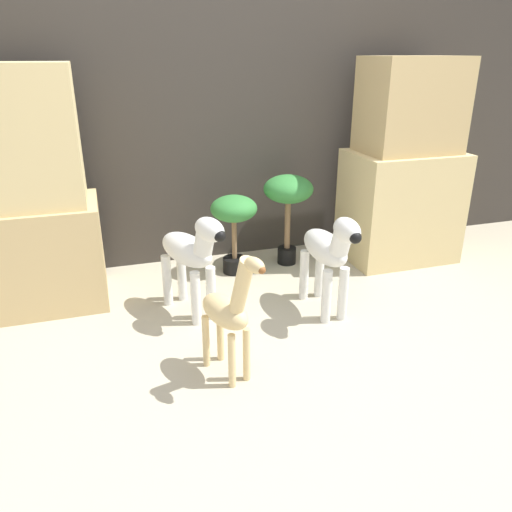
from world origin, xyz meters
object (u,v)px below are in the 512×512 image
object	(u,v)px
zebra_left	(192,253)
potted_palm_front	(288,196)
giraffe_figurine	(229,311)
potted_palm_back	(234,217)
zebra_right	(329,251)

from	to	relation	value
zebra_left	potted_palm_front	world-z (taller)	potted_palm_front
giraffe_figurine	potted_palm_front	distance (m)	1.31
zebra_left	potted_palm_back	world-z (taller)	zebra_left
giraffe_figurine	potted_palm_back	world-z (taller)	giraffe_figurine
potted_palm_front	potted_palm_back	size ratio (longest dim) A/B	1.18
zebra_right	potted_palm_back	xyz separation A→B (m)	(-0.33, 0.67, 0.01)
zebra_left	potted_palm_front	distance (m)	0.90
potted_palm_back	zebra_left	bearing A→B (deg)	-126.87
zebra_left	potted_palm_back	size ratio (longest dim) A/B	1.16
potted_palm_back	potted_palm_front	bearing A→B (deg)	5.62
zebra_right	potted_palm_back	size ratio (longest dim) A/B	1.16
giraffe_figurine	zebra_right	bearing A→B (deg)	31.86
zebra_right	giraffe_figurine	size ratio (longest dim) A/B	0.96
zebra_left	potted_palm_back	distance (m)	0.59
giraffe_figurine	zebra_left	bearing A→B (deg)	94.01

